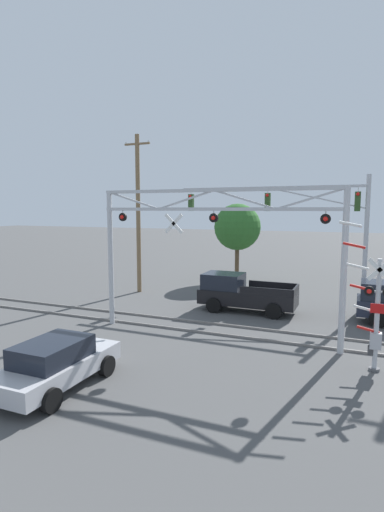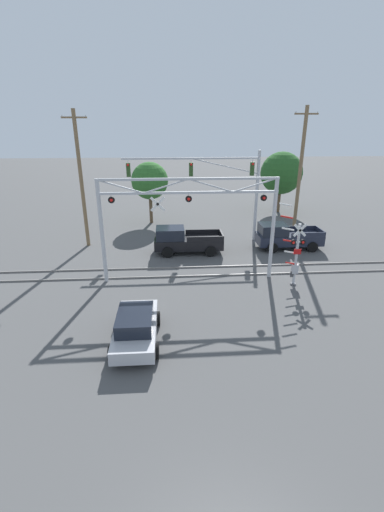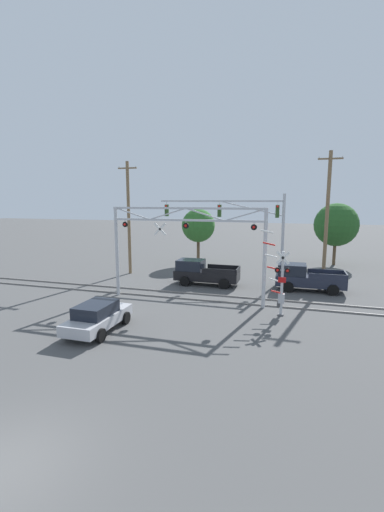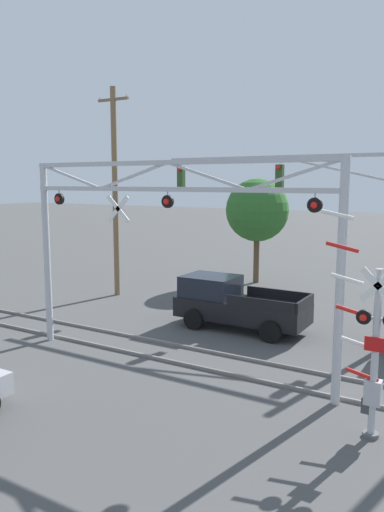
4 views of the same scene
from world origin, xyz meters
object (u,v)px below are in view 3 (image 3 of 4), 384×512
object	(u,v)px
pickup_truck_lead	(203,273)
background_tree_far_left_verge	(198,226)
crossing_signal_mast	(280,284)
utility_pole_right	(327,218)
utility_pole_left	(129,217)
pickup_truck_following	(306,278)
crossing_gantry	(186,238)
background_tree_beyond_span	(336,225)
sedan_waiting	(98,316)
traffic_signal_span	(249,221)

from	to	relation	value
pickup_truck_lead	background_tree_far_left_verge	xyz separation A→B (m)	(-2.84, 8.68, 3.11)
crossing_signal_mast	utility_pole_right	xyz separation A→B (m)	(3.01, 8.44, 3.47)
background_tree_far_left_verge	utility_pole_left	bearing A→B (deg)	-126.51
pickup_truck_following	crossing_gantry	bearing A→B (deg)	-146.60
background_tree_beyond_span	pickup_truck_lead	bearing A→B (deg)	-132.10
pickup_truck_lead	utility_pole_right	xyz separation A→B (m)	(9.27, 2.41, 4.39)
crossing_gantry	pickup_truck_following	bearing A→B (deg)	33.40
crossing_signal_mast	utility_pole_right	size ratio (longest dim) A/B	0.49
pickup_truck_following	sedan_waiting	world-z (taller)	pickup_truck_following
pickup_truck_lead	utility_pole_left	world-z (taller)	utility_pole_left
crossing_signal_mast	utility_pole_left	distance (m)	16.49
crossing_gantry	utility_pole_left	world-z (taller)	utility_pole_left
crossing_gantry	traffic_signal_span	world-z (taller)	traffic_signal_span
crossing_signal_mast	utility_pole_right	distance (m)	9.61
background_tree_beyond_span	sedan_waiting	bearing A→B (deg)	-120.31
crossing_gantry	traffic_signal_span	size ratio (longest dim) A/B	0.98
utility_pole_left	background_tree_beyond_span	distance (m)	21.19
utility_pole_right	background_tree_far_left_verge	size ratio (longest dim) A/B	1.78
crossing_gantry	pickup_truck_lead	world-z (taller)	crossing_gantry
utility_pole_right	crossing_gantry	bearing A→B (deg)	-142.21
crossing_signal_mast	pickup_truck_lead	size ratio (longest dim) A/B	0.99
crossing_signal_mast	pickup_truck_lead	distance (m)	8.74
pickup_truck_lead	background_tree_beyond_span	xyz separation A→B (m)	(11.04, 12.21, 3.24)
crossing_gantry	background_tree_beyond_span	distance (m)	20.18
background_tree_far_left_verge	background_tree_beyond_span	bearing A→B (deg)	14.29
traffic_signal_span	utility_pole_left	size ratio (longest dim) A/B	1.06
crossing_gantry	pickup_truck_lead	bearing A→B (deg)	90.77
traffic_signal_span	sedan_waiting	bearing A→B (deg)	-112.86
utility_pole_right	background_tree_beyond_span	bearing A→B (deg)	79.81
sedan_waiting	background_tree_beyond_span	distance (m)	27.38
crossing_signal_mast	traffic_signal_span	world-z (taller)	traffic_signal_span
crossing_gantry	pickup_truck_following	size ratio (longest dim) A/B	2.11
utility_pole_left	background_tree_beyond_span	bearing A→B (deg)	28.18
crossing_signal_mast	background_tree_far_left_verge	distance (m)	17.43
pickup_truck_following	background_tree_far_left_verge	size ratio (longest dim) A/B	0.85
pickup_truck_following	sedan_waiting	bearing A→B (deg)	-132.13
crossing_gantry	background_tree_beyond_span	size ratio (longest dim) A/B	1.63
background_tree_beyond_span	background_tree_far_left_verge	bearing A→B (deg)	-165.71
crossing_signal_mast	utility_pole_left	bearing A→B (deg)	149.30
crossing_signal_mast	sedan_waiting	size ratio (longest dim) A/B	1.18
traffic_signal_span	utility_pole_left	bearing A→B (deg)	-177.35
utility_pole_left	sedan_waiting	bearing A→B (deg)	-69.82
sedan_waiting	pickup_truck_following	bearing A→B (deg)	47.87
pickup_truck_lead	background_tree_far_left_verge	distance (m)	9.65
pickup_truck_following	background_tree_far_left_verge	bearing A→B (deg)	142.41
pickup_truck_lead	sedan_waiting	bearing A→B (deg)	-103.37
crossing_gantry	pickup_truck_following	world-z (taller)	crossing_gantry
pickup_truck_following	utility_pole_right	distance (m)	5.02
utility_pole_left	pickup_truck_following	bearing A→B (deg)	-6.59
pickup_truck_following	crossing_signal_mast	bearing A→B (deg)	-104.08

